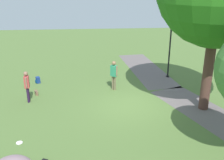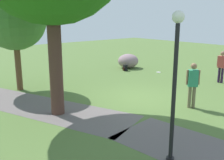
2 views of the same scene
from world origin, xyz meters
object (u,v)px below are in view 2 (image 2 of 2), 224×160
Objects in this scene: lamp_post at (175,73)px; man_near_boulder at (193,82)px; young_tree_near_path at (14,19)px; lawn_boulder at (128,61)px; frisbee_on_grass at (159,72)px; woman_with_handbag at (222,65)px; backpack_by_boulder at (125,68)px.

man_near_boulder is (1.92, -3.82, -1.20)m from lamp_post.
young_tree_near_path is at bearing 1.71° from lamp_post.
young_tree_near_path is at bearing 94.66° from lawn_boulder.
lamp_post is 14.26× the size of frisbee_on_grass.
lamp_post is at bearing 116.66° from man_near_boulder.
man_near_boulder is at bearing 105.24° from woman_with_handbag.
man_near_boulder is at bearing 153.08° from lawn_boulder.
frisbee_on_grass is (-1.77, -1.27, -0.18)m from backpack_by_boulder.
lamp_post reaches higher than woman_with_handbag.
lamp_post is (-8.82, -0.26, -1.15)m from young_tree_near_path.
backpack_by_boulder is (0.02, -7.07, -3.18)m from young_tree_near_path.
lawn_boulder is 1.09m from backpack_by_boulder.
woman_with_handbag is 4.24× the size of backpack_by_boulder.
young_tree_near_path is at bearing 78.19° from frisbee_on_grass.
lamp_post reaches higher than backpack_by_boulder.
frisbee_on_grass is (3.89, 0.43, -0.97)m from woman_with_handbag.
man_near_boulder reaches higher than frisbee_on_grass.
young_tree_near_path is 2.47× the size of lawn_boulder.
young_tree_near_path is 19.14× the size of frisbee_on_grass.
woman_with_handbag is at bearing -172.32° from lawn_boulder.
frisbee_on_grass is at bearing -144.32° from backpack_by_boulder.
woman_with_handbag is 6.69× the size of frisbee_on_grass.
backpack_by_boulder is at bearing 35.68° from frisbee_on_grass.
young_tree_near_path is 8.36m from man_near_boulder.
frisbee_on_grass is at bearing -101.81° from young_tree_near_path.
lamp_post reaches higher than frisbee_on_grass.
frisbee_on_grass is at bearing -170.10° from lawn_boulder.
lawn_boulder is (0.65, -7.92, -2.89)m from young_tree_near_path.
woman_with_handbag is at bearing -69.41° from lamp_post.
man_near_boulder is (-6.91, -4.08, -2.34)m from young_tree_near_path.
lawn_boulder is at bearing 7.68° from woman_with_handbag.
man_near_boulder is at bearing 140.53° from frisbee_on_grass.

